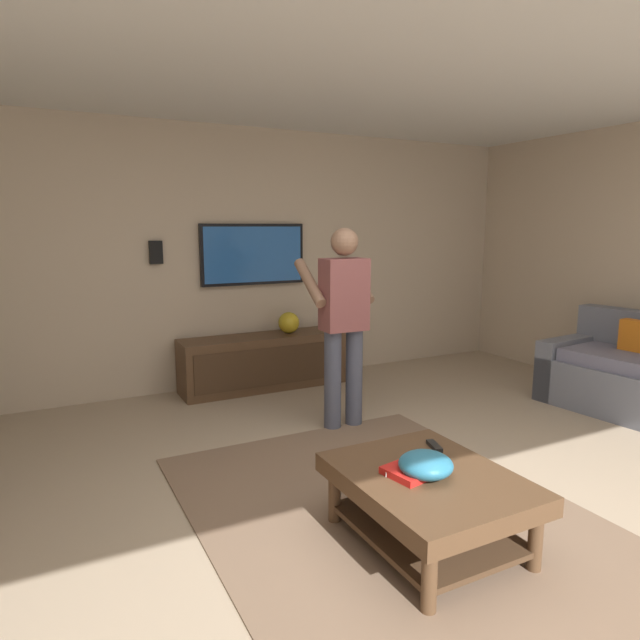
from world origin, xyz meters
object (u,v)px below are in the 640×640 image
(person_standing, at_px, (343,316))
(wall_speaker_left, at_px, (344,245))
(bowl, at_px, (426,465))
(vase_round, at_px, (289,323))
(remote_white, at_px, (400,473))
(remote_black, at_px, (434,446))
(wall_speaker_right, at_px, (156,252))
(media_console, at_px, (264,362))
(book, at_px, (405,473))
(tv, at_px, (253,254))
(coffee_table, at_px, (428,492))

(person_standing, distance_m, wall_speaker_left, 1.90)
(bowl, xyz_separation_m, vase_round, (3.09, -0.63, 0.20))
(person_standing, xyz_separation_m, remote_white, (-1.69, 0.62, -0.52))
(remote_black, xyz_separation_m, wall_speaker_right, (3.07, 0.91, 0.99))
(media_console, height_order, book, media_console)
(remote_black, distance_m, book, 0.43)
(tv, xyz_separation_m, book, (-3.28, 0.44, -0.95))
(coffee_table, xyz_separation_m, wall_speaker_left, (3.32, -1.39, 1.15))
(coffee_table, xyz_separation_m, media_console, (3.07, -0.31, -0.02))
(bowl, bearing_deg, vase_round, -11.54)
(wall_speaker_left, distance_m, wall_speaker_right, 2.07)
(media_console, bearing_deg, coffee_table, -5.69)
(media_console, distance_m, remote_white, 3.06)
(book, bearing_deg, media_console, 161.17)
(person_standing, xyz_separation_m, remote_black, (-1.48, 0.24, -0.52))
(coffee_table, distance_m, tv, 3.49)
(media_console, relative_size, vase_round, 7.73)
(media_console, bearing_deg, vase_round, 90.65)
(media_console, distance_m, book, 3.08)
(coffee_table, height_order, remote_white, remote_white)
(coffee_table, distance_m, remote_white, 0.19)
(media_console, relative_size, wall_speaker_right, 7.73)
(tv, bearing_deg, media_console, 0.00)
(tv, bearing_deg, wall_speaker_left, 90.69)
(media_console, height_order, vase_round, vase_round)
(tv, relative_size, remote_black, 7.44)
(remote_black, height_order, wall_speaker_left, wall_speaker_left)
(book, height_order, wall_speaker_right, wall_speaker_right)
(coffee_table, bearing_deg, remote_black, -43.63)
(remote_white, bearing_deg, wall_speaker_left, 95.73)
(media_console, height_order, wall_speaker_left, wall_speaker_left)
(coffee_table, xyz_separation_m, book, (0.03, 0.13, 0.12))
(coffee_table, xyz_separation_m, remote_black, (0.25, -0.24, 0.12))
(remote_white, xyz_separation_m, vase_round, (3.02, -0.74, 0.25))
(person_standing, relative_size, vase_round, 7.45)
(remote_white, bearing_deg, coffee_table, 13.64)
(tv, bearing_deg, coffee_table, -5.28)
(book, bearing_deg, remote_black, 110.60)
(remote_black, bearing_deg, wall_speaker_right, -146.71)
(person_standing, height_order, bowl, person_standing)
(book, bearing_deg, person_standing, 149.73)
(book, relative_size, wall_speaker_right, 1.00)
(media_console, height_order, remote_white, media_console)
(book, bearing_deg, coffee_table, 67.95)
(wall_speaker_right, bearing_deg, person_standing, -144.03)
(remote_white, xyz_separation_m, book, (-0.02, -0.02, 0.01))
(media_console, bearing_deg, wall_speaker_right, -104.52)
(vase_round, bearing_deg, remote_black, 172.79)
(coffee_table, height_order, bowl, bowl)
(coffee_table, height_order, remote_black, remote_black)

